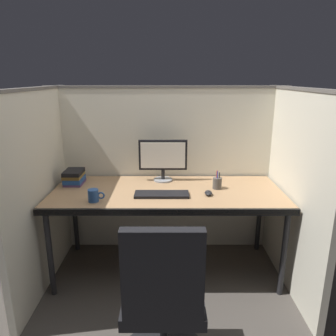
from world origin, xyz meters
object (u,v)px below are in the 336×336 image
Objects in this scene: keyboard_main at (163,194)px; pen_cup at (218,183)px; desk at (168,197)px; coffee_mug at (95,195)px; office_chair at (164,318)px; monitor_center at (164,157)px; book_stack at (75,177)px; computer_mouse at (210,193)px.

pen_cup is at bearing 20.06° from keyboard_main.
coffee_mug is at bearing -157.49° from desk.
office_chair is (-0.02, -1.02, -0.33)m from desk.
book_stack is at bearing -173.34° from monitor_center.
computer_mouse is (0.33, -0.09, 0.07)m from desk.
coffee_mug is (-0.88, -0.14, 0.03)m from computer_mouse.
pen_cup is 0.71× the size of book_stack.
computer_mouse reaches higher than keyboard_main.
keyboard_main is (-0.00, -0.39, -0.20)m from monitor_center.
office_chair is 2.27× the size of keyboard_main.
coffee_mug is at bearing -135.33° from monitor_center.
keyboard_main is 0.52m from coffee_mug.
keyboard_main is 0.50m from pen_cup.
pen_cup reaches higher than coffee_mug.
computer_mouse is at bearing 61.90° from office_chair.
coffee_mug reaches higher than desk.
book_stack reaches higher than keyboard_main.
monitor_center is 0.56m from computer_mouse.
coffee_mug is 0.78× the size of pen_cup.
pen_cup is (0.44, 1.08, 0.42)m from office_chair.
keyboard_main is 2.68× the size of pen_cup.
book_stack reaches higher than computer_mouse.
coffee_mug is at bearing -171.26° from computer_mouse.
computer_mouse is 0.18m from pen_cup.
book_stack is (-0.82, 0.19, 0.11)m from desk.
monitor_center is 0.80m from book_stack.
book_stack is (-0.80, 1.20, 0.44)m from office_chair.
monitor_center is at bearing 6.66° from book_stack.
coffee_mug is (-0.51, -0.12, 0.04)m from keyboard_main.
monitor_center reaches higher than coffee_mug.
monitor_center is 1.89× the size of book_stack.
pen_cup is (0.97, 0.29, 0.00)m from coffee_mug.
coffee_mug reaches higher than keyboard_main.
monitor_center reaches higher than keyboard_main.
desk is 15.08× the size of coffee_mug.
office_chair is 1.04m from coffee_mug.
coffee_mug is (-0.51, -0.51, -0.17)m from monitor_center.
office_chair reaches higher than keyboard_main.
book_stack is (-0.27, 0.42, 0.02)m from coffee_mug.
computer_mouse is at bearing -120.55° from pen_cup.
office_chair reaches higher than pen_cup.
computer_mouse is 0.42× the size of book_stack.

